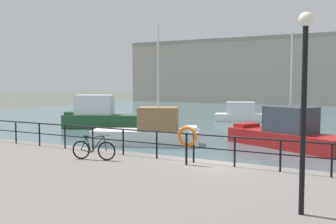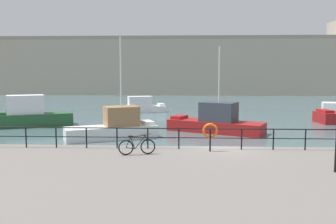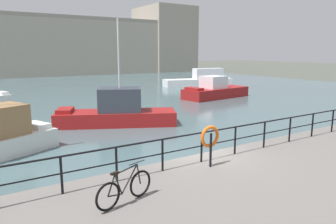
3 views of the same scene
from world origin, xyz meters
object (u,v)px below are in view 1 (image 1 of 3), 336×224
object	(u,v)px
moored_blue_motorboat	(99,115)
life_ring_stand	(187,138)
moored_harbor_tender	(150,131)
quay_lamp_post	(304,86)
moored_cabin_cruiser	(287,133)
parked_bicycle	(94,150)
moored_small_launch	(243,114)

from	to	relation	value
moored_blue_motorboat	life_ring_stand	world-z (taller)	moored_blue_motorboat
moored_blue_motorboat	moored_harbor_tender	xyz separation A→B (m)	(8.21, -5.45, -0.21)
life_ring_stand	quay_lamp_post	distance (m)	6.23
moored_harbor_tender	life_ring_stand	bearing A→B (deg)	-74.32
moored_cabin_cruiser	life_ring_stand	world-z (taller)	moored_cabin_cruiser
moored_blue_motorboat	moored_cabin_cruiser	world-z (taller)	moored_cabin_cruiser
moored_blue_motorboat	life_ring_stand	size ratio (longest dim) A/B	4.64
moored_blue_motorboat	quay_lamp_post	size ratio (longest dim) A/B	1.45
moored_harbor_tender	moored_blue_motorboat	bearing A→B (deg)	122.34
moored_harbor_tender	parked_bicycle	world-z (taller)	moored_harbor_tender
moored_blue_motorboat	quay_lamp_post	bearing A→B (deg)	115.34
life_ring_stand	moored_cabin_cruiser	bearing A→B (deg)	83.89
moored_blue_motorboat	moored_small_launch	xyz separation A→B (m)	(8.14, 11.30, -0.33)
moored_blue_motorboat	parked_bicycle	bearing A→B (deg)	104.43
life_ring_stand	parked_bicycle	bearing A→B (deg)	-165.24
moored_cabin_cruiser	life_ring_stand	bearing A→B (deg)	109.54
moored_cabin_cruiser	moored_harbor_tender	bearing A→B (deg)	48.38
moored_harbor_tender	life_ring_stand	world-z (taller)	moored_harbor_tender
moored_small_launch	quay_lamp_post	world-z (taller)	quay_lamp_post
moored_blue_motorboat	parked_bicycle	distance (m)	17.51
quay_lamp_post	moored_blue_motorboat	bearing A→B (deg)	139.14
quay_lamp_post	moored_harbor_tender	bearing A→B (deg)	134.51
moored_small_launch	life_ring_stand	distance (m)	24.94
moored_blue_motorboat	life_ring_stand	xyz separation A→B (m)	(14.35, -12.83, 0.71)
life_ring_stand	quay_lamp_post	xyz separation A→B (m)	(4.69, -3.64, 1.90)
moored_small_launch	quay_lamp_post	bearing A→B (deg)	-86.57
life_ring_stand	moored_harbor_tender	bearing A→B (deg)	129.77
moored_blue_motorboat	moored_small_launch	size ratio (longest dim) A/B	1.15
moored_blue_motorboat	moored_small_launch	world-z (taller)	moored_blue_motorboat
moored_small_launch	parked_bicycle	xyz separation A→B (m)	(2.70, -25.06, 0.46)
moored_blue_motorboat	life_ring_stand	bearing A→B (deg)	114.40
moored_cabin_cruiser	quay_lamp_post	size ratio (longest dim) A/B	1.70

